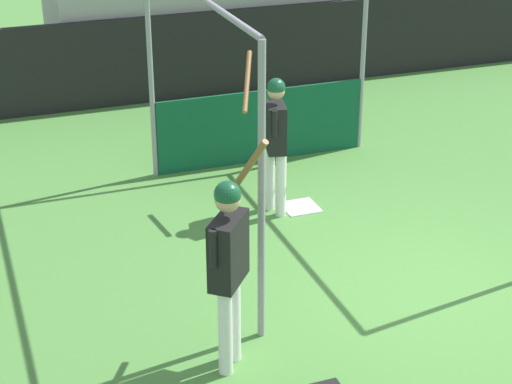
% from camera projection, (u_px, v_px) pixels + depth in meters
% --- Properties ---
extents(ground_plane, '(60.00, 60.00, 0.00)m').
position_uv_depth(ground_plane, '(432.00, 291.00, 9.10)').
color(ground_plane, '#477F38').
extents(outfield_wall, '(24.00, 0.12, 1.47)m').
position_uv_depth(outfield_wall, '(221.00, 53.00, 14.87)').
color(outfield_wall, black).
rests_on(outfield_wall, ground).
extents(bleacher_section, '(5.40, 2.40, 2.75)m').
position_uv_depth(bleacher_section, '(199.00, 1.00, 15.68)').
color(bleacher_section, '#9E9E99').
rests_on(bleacher_section, ground).
extents(batting_cage, '(3.20, 4.22, 2.97)m').
position_uv_depth(batting_cage, '(287.00, 90.00, 11.01)').
color(batting_cage, gray).
rests_on(batting_cage, ground).
extents(home_plate, '(0.44, 0.44, 0.02)m').
position_uv_depth(home_plate, '(300.00, 207.00, 10.94)').
color(home_plate, white).
rests_on(home_plate, ground).
extents(player_batter, '(0.60, 0.95, 1.94)m').
position_uv_depth(player_batter, '(275.00, 133.00, 10.39)').
color(player_batter, white).
rests_on(player_batter, ground).
extents(player_waiting, '(0.64, 0.82, 2.17)m').
position_uv_depth(player_waiting, '(229.00, 256.00, 7.43)').
color(player_waiting, white).
rests_on(player_waiting, ground).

